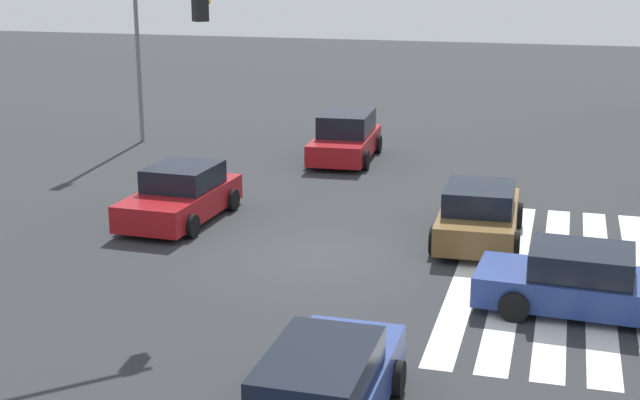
{
  "coord_description": "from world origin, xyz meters",
  "views": [
    {
      "loc": [
        -19.74,
        -5.5,
        6.99
      ],
      "look_at": [
        0.0,
        0.0,
        1.37
      ],
      "focal_mm": 50.0,
      "sensor_mm": 36.0,
      "label": 1
    }
  ],
  "objects_px": {
    "car_0": "(589,284)",
    "car_4": "(479,215)",
    "car_1": "(321,395)",
    "car_2": "(346,138)",
    "car_3": "(181,196)"
  },
  "relations": [
    {
      "from": "car_1",
      "to": "car_0",
      "type": "bearing_deg",
      "value": -32.84
    },
    {
      "from": "car_0",
      "to": "car_4",
      "type": "bearing_deg",
      "value": 125.52
    },
    {
      "from": "car_2",
      "to": "car_1",
      "type": "bearing_deg",
      "value": 9.69
    },
    {
      "from": "car_0",
      "to": "car_1",
      "type": "distance_m",
      "value": 7.23
    },
    {
      "from": "car_3",
      "to": "car_4",
      "type": "distance_m",
      "value": 8.04
    },
    {
      "from": "car_4",
      "to": "car_0",
      "type": "bearing_deg",
      "value": -149.44
    },
    {
      "from": "car_0",
      "to": "car_2",
      "type": "bearing_deg",
      "value": 126.44
    },
    {
      "from": "car_2",
      "to": "car_3",
      "type": "distance_m",
      "value": 8.93
    },
    {
      "from": "car_4",
      "to": "car_2",
      "type": "bearing_deg",
      "value": 31.93
    },
    {
      "from": "car_0",
      "to": "car_4",
      "type": "relative_size",
      "value": 1.07
    },
    {
      "from": "car_1",
      "to": "car_3",
      "type": "bearing_deg",
      "value": 34.19
    },
    {
      "from": "car_0",
      "to": "car_3",
      "type": "xyz_separation_m",
      "value": [
        3.9,
        10.67,
        0.06
      ]
    },
    {
      "from": "car_0",
      "to": "car_1",
      "type": "relative_size",
      "value": 0.98
    },
    {
      "from": "car_1",
      "to": "car_2",
      "type": "xyz_separation_m",
      "value": [
        18.53,
        4.24,
        0.12
      ]
    },
    {
      "from": "car_2",
      "to": "car_0",
      "type": "bearing_deg",
      "value": 30.04
    }
  ]
}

